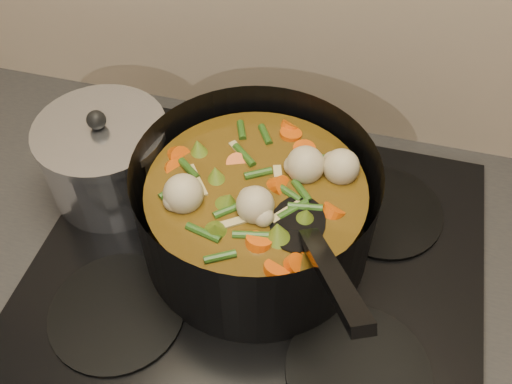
# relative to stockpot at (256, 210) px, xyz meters

# --- Properties ---
(stovetop) EXTENTS (0.62, 0.54, 0.03)m
(stovetop) POSITION_rel_stockpot_xyz_m (0.01, -0.03, -0.08)
(stovetop) COLOR black
(stovetop) RESTS_ON counter
(stockpot) EXTENTS (0.38, 0.42, 0.24)m
(stockpot) POSITION_rel_stockpot_xyz_m (0.00, 0.00, 0.00)
(stockpot) COLOR black
(stockpot) RESTS_ON stovetop
(saucepan) EXTENTS (0.19, 0.19, 0.16)m
(saucepan) POSITION_rel_stockpot_xyz_m (-0.24, 0.05, -0.01)
(saucepan) COLOR silver
(saucepan) RESTS_ON stovetop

